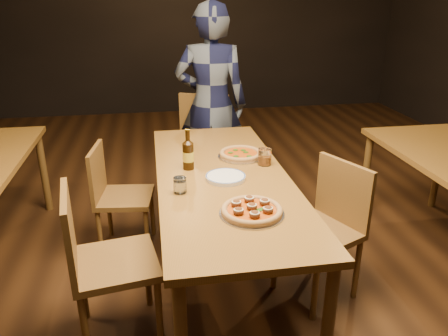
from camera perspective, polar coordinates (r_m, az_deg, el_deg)
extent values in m
plane|color=black|center=(3.06, -0.16, -14.03)|extent=(9.00, 9.00, 0.00)
plane|color=black|center=(6.96, -6.60, 19.45)|extent=(7.00, 0.00, 7.00)
cube|color=brown|center=(2.69, -0.18, -1.38)|extent=(0.80, 2.00, 0.04)
cylinder|color=brown|center=(3.68, -7.81, -1.33)|extent=(0.06, 0.06, 0.71)
cylinder|color=brown|center=(2.21, 13.40, -19.55)|extent=(0.06, 0.06, 0.71)
cylinder|color=brown|center=(3.75, 2.62, -0.66)|extent=(0.06, 0.06, 0.71)
cylinder|color=brown|center=(4.07, -22.48, -0.53)|extent=(0.06, 0.06, 0.71)
cylinder|color=brown|center=(3.91, 18.03, -0.79)|extent=(0.06, 0.06, 0.71)
cylinder|color=brown|center=(4.26, 26.20, -0.15)|extent=(0.06, 0.06, 0.71)
cylinder|color=#B7B7BF|center=(2.24, 3.64, -5.95)|extent=(0.33, 0.33, 0.01)
cylinder|color=tan|center=(2.23, 3.64, -5.69)|extent=(0.31, 0.31, 0.02)
torus|color=tan|center=(2.23, 3.65, -5.49)|extent=(0.31, 0.31, 0.03)
cylinder|color=#9C3709|center=(2.23, 3.65, -5.45)|extent=(0.25, 0.25, 0.00)
cylinder|color=#B7B7BF|center=(2.99, 2.18, 1.54)|extent=(0.31, 0.31, 0.01)
cylinder|color=tan|center=(2.99, 2.18, 1.76)|extent=(0.29, 0.29, 0.02)
torus|color=tan|center=(2.99, 2.18, 1.93)|extent=(0.29, 0.29, 0.03)
cylinder|color=#9C3709|center=(2.98, 2.19, 1.96)|extent=(0.22, 0.22, 0.00)
cylinder|color=white|center=(2.63, 0.21, -1.21)|extent=(0.24, 0.24, 0.02)
cylinder|color=black|center=(2.77, -4.69, 1.54)|extent=(0.07, 0.07, 0.17)
cylinder|color=black|center=(2.72, -4.77, 4.06)|extent=(0.03, 0.03, 0.09)
cylinder|color=yellow|center=(2.77, -4.69, 1.54)|extent=(0.07, 0.07, 0.06)
cylinder|color=white|center=(2.46, -5.77, -2.24)|extent=(0.07, 0.07, 0.09)
cylinder|color=#944A10|center=(2.85, 5.34, 1.47)|extent=(0.09, 0.09, 0.11)
imported|color=black|center=(3.90, -1.68, 8.28)|extent=(0.71, 0.54, 1.75)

